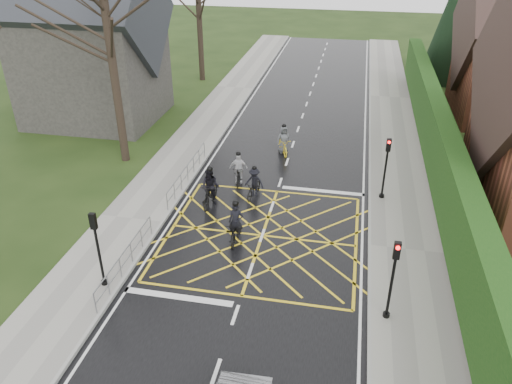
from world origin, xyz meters
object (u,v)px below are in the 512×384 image
(cyclist_mid, at_px, (254,185))
(cyclist_lead, at_px, (283,143))
(cyclist_rear, at_px, (236,228))
(cyclist_front, at_px, (238,172))
(cyclist_back, at_px, (210,190))

(cyclist_mid, relative_size, cyclist_lead, 0.89)
(cyclist_rear, relative_size, cyclist_lead, 1.03)
(cyclist_rear, bearing_deg, cyclist_mid, 85.20)
(cyclist_front, xyz_separation_m, cyclist_lead, (1.71, 4.12, -0.03))
(cyclist_rear, relative_size, cyclist_front, 1.10)
(cyclist_mid, bearing_deg, cyclist_rear, -80.95)
(cyclist_lead, bearing_deg, cyclist_front, -134.01)
(cyclist_rear, relative_size, cyclist_back, 0.98)
(cyclist_front, bearing_deg, cyclist_rear, -87.67)
(cyclist_rear, height_order, cyclist_front, cyclist_rear)
(cyclist_rear, bearing_deg, cyclist_front, 97.16)
(cyclist_front, distance_m, cyclist_lead, 4.46)
(cyclist_rear, bearing_deg, cyclist_lead, 81.23)
(cyclist_back, bearing_deg, cyclist_lead, 71.24)
(cyclist_back, bearing_deg, cyclist_mid, 35.52)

